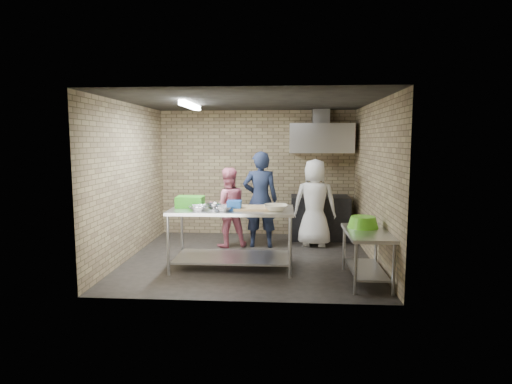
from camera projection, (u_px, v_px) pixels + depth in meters
The scene contains 25 objects.
floor at pixel (250, 259), 7.41m from camera, with size 4.20×4.20×0.00m, color black.
ceiling at pixel (249, 102), 7.09m from camera, with size 4.20×4.20×0.00m, color black.
back_wall at pixel (257, 173), 9.23m from camera, with size 4.20×0.06×2.70m, color tan.
front_wall at pixel (236, 197), 5.27m from camera, with size 4.20×0.06×2.70m, color tan.
left_wall at pixel (130, 181), 7.39m from camera, with size 0.06×4.00×2.70m, color tan.
right_wall at pixel (374, 183), 7.11m from camera, with size 0.06×4.00×2.70m, color tan.
prep_table at pixel (232, 238), 6.80m from camera, with size 1.95×0.97×0.97m, color silver.
side_counter at pixel (367, 256), 6.16m from camera, with size 0.60×1.20×0.75m, color silver.
stove at pixel (320, 217), 8.90m from camera, with size 1.20×0.70×0.90m, color black.
range_hood at pixel (321, 138), 8.75m from camera, with size 1.30×0.60×0.60m, color silver.
hood_duct at pixel (321, 117), 8.85m from camera, with size 0.35×0.30×0.30m, color #A5A8AD.
wall_shelf at pixel (334, 147), 8.94m from camera, with size 0.80×0.20×0.04m, color #3F2B19.
fluorescent_fixture at pixel (190, 105), 7.16m from camera, with size 0.10×1.25×0.08m, color white.
green_crate at pixel (190, 202), 6.90m from camera, with size 0.43×0.32×0.17m, color green.
blue_tub at pixel (234, 205), 6.63m from camera, with size 0.22×0.22×0.14m, color #1751B2.
cutting_board at pixel (254, 208), 6.70m from camera, with size 0.60×0.45×0.03m, color tan.
mixing_bowl_a at pixel (198, 208), 6.57m from camera, with size 0.30×0.30×0.07m, color silver.
mixing_bowl_b at pixel (214, 206), 6.81m from camera, with size 0.23×0.23×0.07m, color #B5B7BC.
mixing_bowl_c at pixel (224, 208), 6.53m from camera, with size 0.28×0.28×0.07m, color #B1B3B8.
ceramic_bowl at pixel (276, 208), 6.54m from camera, with size 0.37×0.37×0.09m, color beige.
green_basin at pixel (363, 222), 6.35m from camera, with size 0.46×0.46×0.17m, color #59C626, non-canonical shape.
bottle_green at pixel (342, 142), 8.92m from camera, with size 0.06×0.06×0.15m, color green.
man_navy at pixel (260, 200), 8.14m from camera, with size 0.67×0.44×1.85m, color black.
woman_pink at pixel (228, 207), 8.19m from camera, with size 0.75×0.58×1.54m, color pink.
woman_white at pixel (315, 203), 8.24m from camera, with size 0.83×0.54×1.70m, color white.
Camera 1 is at (0.59, -7.19, 2.04)m, focal length 29.74 mm.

